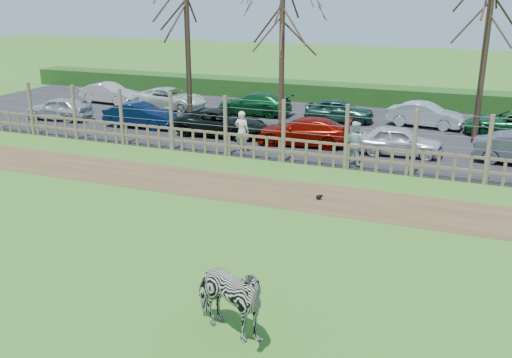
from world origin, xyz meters
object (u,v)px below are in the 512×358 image
(visitor_a, at_px, (242,131))
(car_1, at_px, (140,115))
(car_3, at_px, (304,131))
(car_4, at_px, (399,141))
(car_11, at_px, (425,115))
(car_2, at_px, (222,123))
(tree_mid, at_px, (282,27))
(tree_right, at_px, (488,22))
(car_7, at_px, (109,93))
(car_8, at_px, (170,98))
(car_10, at_px, (339,110))
(car_0, at_px, (59,108))
(zebra, at_px, (227,299))
(car_9, at_px, (254,104))
(tree_left, at_px, (186,10))
(visitor_b, at_px, (354,143))
(crow, at_px, (319,197))

(visitor_a, distance_m, car_1, 6.86)
(car_3, height_order, car_4, same)
(car_11, bearing_deg, car_2, 129.24)
(tree_mid, height_order, tree_right, tree_right)
(tree_mid, relative_size, car_1, 1.87)
(car_7, bearing_deg, visitor_a, -116.77)
(car_8, distance_m, car_10, 9.84)
(car_10, bearing_deg, car_0, 105.50)
(car_8, bearing_deg, car_1, -167.06)
(car_0, xyz_separation_m, car_4, (17.63, -0.40, 0.00))
(car_2, height_order, car_3, same)
(car_2, bearing_deg, car_10, -43.60)
(car_11, bearing_deg, car_4, -176.95)
(car_8, bearing_deg, car_3, -115.92)
(car_0, xyz_separation_m, car_7, (-0.30, 4.89, 0.00))
(zebra, height_order, car_11, zebra)
(tree_mid, height_order, car_9, tree_mid)
(tree_left, xyz_separation_m, visitor_b, (9.20, -3.92, -4.71))
(visitor_b, xyz_separation_m, car_11, (1.90, 7.78, -0.26))
(car_7, relative_size, car_8, 0.84)
(car_2, distance_m, car_7, 10.88)
(zebra, bearing_deg, car_2, 43.38)
(tree_mid, xyz_separation_m, car_4, (6.13, -2.84, -4.23))
(car_3, height_order, car_8, same)
(crow, bearing_deg, car_10, 100.45)
(car_7, relative_size, car_11, 1.00)
(zebra, relative_size, car_0, 0.55)
(car_1, distance_m, car_7, 7.12)
(car_4, bearing_deg, car_11, -8.12)
(tree_right, distance_m, crow, 11.83)
(car_11, bearing_deg, car_0, 114.14)
(tree_mid, bearing_deg, car_11, 23.45)
(tree_left, height_order, car_2, tree_left)
(car_3, bearing_deg, visitor_a, -53.32)
(car_3, bearing_deg, car_0, -97.80)
(visitor_a, distance_m, car_11, 10.12)
(car_3, xyz_separation_m, car_8, (-9.49, 4.94, 0.00))
(car_0, bearing_deg, car_11, 102.19)
(tree_left, xyz_separation_m, crow, (8.98, -8.15, -5.52))
(car_3, relative_size, car_9, 1.00)
(tree_mid, xyz_separation_m, car_8, (-7.49, 2.23, -4.23))
(visitor_a, bearing_deg, tree_mid, -88.95)
(zebra, height_order, car_2, zebra)
(zebra, height_order, car_7, zebra)
(car_8, xyz_separation_m, car_10, (9.84, 0.19, 0.00))
(car_0, bearing_deg, car_4, 84.56)
(tree_left, distance_m, car_8, 6.64)
(visitor_b, bearing_deg, car_7, -7.31)
(tree_mid, xyz_separation_m, car_2, (-2.08, -2.45, -4.23))
(crow, distance_m, car_9, 13.56)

